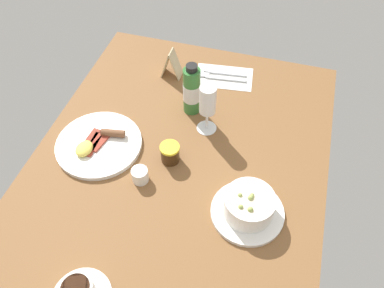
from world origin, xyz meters
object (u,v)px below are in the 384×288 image
at_px(cutlery_setting, 223,76).
at_px(creamer_jug, 140,175).
at_px(porridge_bowl, 249,206).
at_px(breakfast_plate, 98,144).
at_px(sauce_bottle_green, 192,90).
at_px(wine_glass, 208,102).
at_px(jam_jar, 170,153).
at_px(menu_card, 171,63).

xyz_separation_m(cutlery_setting, creamer_jug, (-0.48, 0.12, 0.02)).
bearing_deg(porridge_bowl, breakfast_plate, 77.81).
bearing_deg(sauce_bottle_green, wine_glass, -134.38).
bearing_deg(creamer_jug, porridge_bowl, -94.52).
distance_m(jam_jar, breakfast_plate, 0.22).
bearing_deg(porridge_bowl, creamer_jug, 85.48).
relative_size(porridge_bowl, creamer_jug, 3.56).
relative_size(creamer_jug, jam_jar, 0.91).
relative_size(cutlery_setting, breakfast_plate, 0.83).
bearing_deg(jam_jar, porridge_bowl, -114.54).
relative_size(creamer_jug, menu_card, 0.53).
bearing_deg(sauce_bottle_green, breakfast_plate, 134.93).
distance_m(jam_jar, menu_card, 0.37).
height_order(porridge_bowl, wine_glass, wine_glass).
bearing_deg(wine_glass, creamer_jug, 151.65).
distance_m(creamer_jug, sauce_bottle_green, 0.31).
xyz_separation_m(sauce_bottle_green, breakfast_plate, (-0.22, 0.22, -0.07)).
xyz_separation_m(breakfast_plate, menu_card, (0.37, -0.11, 0.04)).
relative_size(porridge_bowl, jam_jar, 3.25).
bearing_deg(menu_card, wine_glass, -139.23).
relative_size(creamer_jug, sauce_bottle_green, 0.30).
bearing_deg(menu_card, creamer_jug, -173.12).
distance_m(sauce_bottle_green, breakfast_plate, 0.32).
xyz_separation_m(creamer_jug, jam_jar, (0.09, -0.06, 0.01)).
height_order(cutlery_setting, sauce_bottle_green, sauce_bottle_green).
bearing_deg(cutlery_setting, menu_card, 102.35).
relative_size(breakfast_plate, menu_card, 2.52).
relative_size(porridge_bowl, breakfast_plate, 0.75).
bearing_deg(porridge_bowl, sauce_bottle_green, 36.93).
height_order(wine_glass, sauce_bottle_green, sauce_bottle_green).
relative_size(cutlery_setting, creamer_jug, 3.91).
relative_size(porridge_bowl, wine_glass, 1.14).
bearing_deg(creamer_jug, menu_card, 6.88).
relative_size(porridge_bowl, cutlery_setting, 0.91).
bearing_deg(jam_jar, wine_glass, -25.46).
bearing_deg(sauce_bottle_green, creamer_jug, 168.66).
height_order(creamer_jug, jam_jar, jam_jar).
distance_m(porridge_bowl, creamer_jug, 0.31).
relative_size(wine_glass, breakfast_plate, 0.66).
distance_m(wine_glass, jam_jar, 0.18).
xyz_separation_m(porridge_bowl, creamer_jug, (0.02, 0.30, -0.01)).
xyz_separation_m(jam_jar, sauce_bottle_green, (0.21, -0.00, 0.05)).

